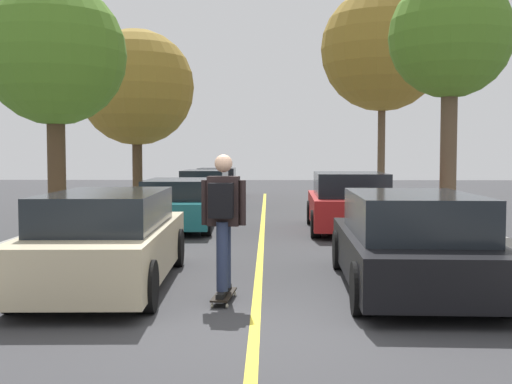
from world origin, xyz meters
name	(u,v)px	position (x,y,z in m)	size (l,w,h in m)	color
ground	(255,321)	(0.00, 0.00, 0.00)	(80.00, 80.00, 0.00)	#353538
center_line	(260,262)	(0.00, 4.00, 0.00)	(0.12, 39.20, 0.01)	gold
parked_car_left_nearest	(109,239)	(-2.17, 1.92, 0.68)	(1.93, 4.66, 1.37)	#BCAD89
parked_car_left_near	(178,204)	(-2.17, 9.04, 0.64)	(1.98, 4.29, 1.26)	#196066
parked_car_left_far	(204,189)	(-2.16, 15.95, 0.65)	(1.87, 4.20, 1.33)	#196066
parked_car_left_farthest	(217,182)	(-2.17, 21.71, 0.64)	(1.97, 4.02, 1.29)	maroon
parked_car_right_nearest	(411,242)	(2.17, 1.77, 0.67)	(2.07, 4.55, 1.37)	black
parked_car_right_near	(349,202)	(2.16, 8.71, 0.71)	(2.10, 4.36, 1.46)	maroon
street_tree_left_nearest	(55,56)	(-4.38, 6.37, 4.00)	(3.02, 3.02, 5.41)	#4C3823
street_tree_left_near	(137,88)	(-4.38, 14.85, 4.19)	(3.96, 3.96, 6.04)	#4C3823
street_tree_right_nearest	(450,39)	(4.38, 7.89, 4.59)	(2.86, 2.86, 5.94)	brown
street_tree_right_near	(382,50)	(4.38, 16.82, 5.77)	(4.56, 4.56, 7.92)	brown
fire_hydrant	(437,223)	(3.67, 6.12, 0.49)	(0.20, 0.20, 0.70)	#B2140F
skateboard	(224,295)	(-0.43, 0.96, 0.09)	(0.30, 0.86, 0.10)	black
skateboarder	(223,215)	(-0.43, 0.93, 1.13)	(0.59, 0.71, 1.81)	black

